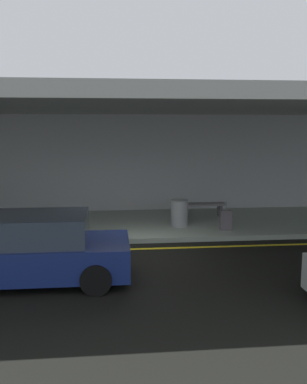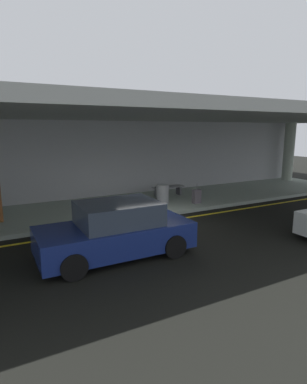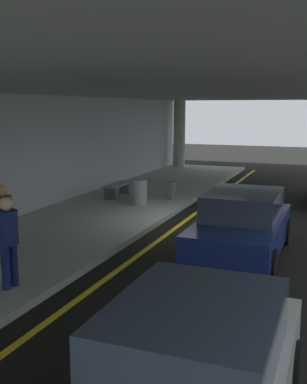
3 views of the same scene
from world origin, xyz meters
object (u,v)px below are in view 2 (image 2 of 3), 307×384
at_px(suitcase_upright_primary, 197,196).
at_px(bench_metal, 168,189).
at_px(car_navy, 116,231).
at_px(trash_bin_steel, 163,194).
at_px(support_column_center, 289,152).

height_order(suitcase_upright_primary, bench_metal, suitcase_upright_primary).
bearing_deg(suitcase_upright_primary, bench_metal, 93.13).
height_order(car_navy, bench_metal, car_navy).
bearing_deg(car_navy, trash_bin_steel, 46.32).
bearing_deg(car_navy, support_column_center, 22.16).
distance_m(support_column_center, trash_bin_steel, 10.82).
bearing_deg(suitcase_upright_primary, support_column_center, 11.35).
xyz_separation_m(bench_metal, trash_bin_steel, (-1.07, -1.31, 0.07)).
bearing_deg(car_navy, bench_metal, 47.04).
bearing_deg(suitcase_upright_primary, car_navy, -150.93).
distance_m(support_column_center, car_navy, 15.72).
distance_m(suitcase_upright_primary, bench_metal, 2.02).
height_order(car_navy, trash_bin_steel, car_navy).
bearing_deg(support_column_center, trash_bin_steel, -169.05).
height_order(support_column_center, bench_metal, support_column_center).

